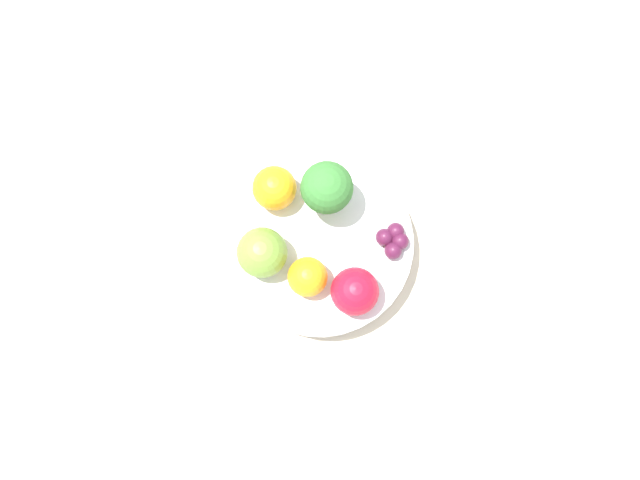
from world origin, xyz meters
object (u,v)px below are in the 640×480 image
at_px(apple_red, 355,291).
at_px(orange_front, 274,188).
at_px(apple_green, 262,253).
at_px(grape_cluster, 393,239).
at_px(orange_back, 308,277).
at_px(broccoli, 326,188).
at_px(bowl, 320,245).

xyz_separation_m(apple_red, orange_front, (0.10, 0.10, -0.00)).
distance_m(apple_green, grape_cluster, 0.14).
distance_m(orange_back, grape_cluster, 0.10).
bearing_deg(orange_front, orange_back, -151.03).
xyz_separation_m(broccoli, apple_green, (-0.07, 0.06, -0.02)).
bearing_deg(bowl, apple_green, 113.76).
xyz_separation_m(apple_red, apple_green, (0.03, 0.10, 0.00)).
bearing_deg(apple_green, broccoli, -37.68).
xyz_separation_m(apple_red, grape_cluster, (0.06, -0.03, -0.02)).
distance_m(broccoli, apple_red, 0.11).
relative_size(broccoli, apple_red, 1.47).
relative_size(broccoli, orange_back, 1.75).
relative_size(bowl, apple_green, 3.83).
relative_size(apple_red, orange_front, 1.06).
height_order(apple_green, orange_back, apple_green).
relative_size(orange_back, grape_cluster, 1.17).
xyz_separation_m(orange_front, grape_cluster, (-0.03, -0.14, -0.01)).
xyz_separation_m(bowl, orange_back, (-0.04, 0.01, 0.04)).
height_order(bowl, apple_red, apple_red).
bearing_deg(apple_green, bowl, -66.24).
xyz_separation_m(apple_green, grape_cluster, (0.04, -0.14, -0.02)).
distance_m(apple_green, orange_front, 0.07).
bearing_deg(bowl, broccoli, 0.55).
bearing_deg(broccoli, apple_red, -155.98).
distance_m(orange_front, grape_cluster, 0.14).
relative_size(broccoli, apple_green, 1.39).
distance_m(broccoli, apple_green, 0.10).
xyz_separation_m(bowl, grape_cluster, (0.01, -0.08, 0.03)).
bearing_deg(grape_cluster, apple_green, 105.65).
distance_m(bowl, broccoli, 0.08).
xyz_separation_m(orange_front, orange_back, (-0.09, -0.05, -0.00)).
xyz_separation_m(bowl, apple_green, (-0.03, 0.06, 0.05)).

